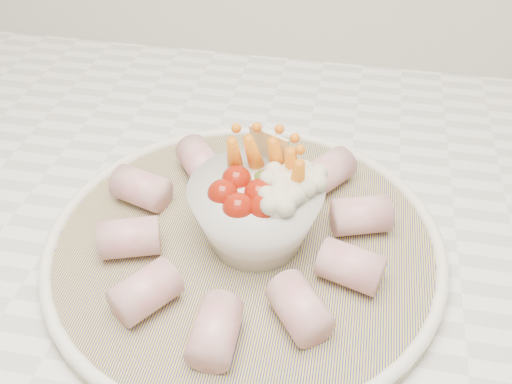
# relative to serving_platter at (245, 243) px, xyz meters

# --- Properties ---
(serving_platter) EXTENTS (0.39, 0.39, 0.02)m
(serving_platter) POSITION_rel_serving_platter_xyz_m (0.00, 0.00, 0.00)
(serving_platter) COLOR navy
(serving_platter) RESTS_ON kitchen_counter
(veggie_bowl) EXTENTS (0.12, 0.12, 0.10)m
(veggie_bowl) POSITION_rel_serving_platter_xyz_m (0.01, 0.00, 0.05)
(veggie_bowl) COLOR silver
(veggie_bowl) RESTS_ON serving_platter
(cured_meat_rolls) EXTENTS (0.28, 0.28, 0.04)m
(cured_meat_rolls) POSITION_rel_serving_platter_xyz_m (-0.00, 0.00, 0.02)
(cured_meat_rolls) COLOR #BF5769
(cured_meat_rolls) RESTS_ON serving_platter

